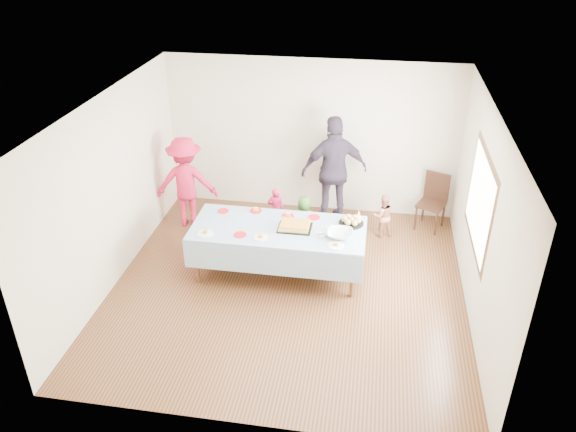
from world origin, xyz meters
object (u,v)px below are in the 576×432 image
party_table (278,231)px  birthday_cake (295,226)px  dining_chair (434,198)px  adult_left (186,182)px

party_table → birthday_cake: bearing=4.4°
birthday_cake → party_table: bearing=-175.6°
party_table → dining_chair: 2.95m
party_table → birthday_cake: 0.26m
birthday_cake → dining_chair: dining_chair is taller
party_table → adult_left: size_ratio=1.59×
party_table → dining_chair: size_ratio=2.60×
dining_chair → birthday_cake: bearing=-116.6°
birthday_cake → adult_left: adult_left is taller
birthday_cake → dining_chair: size_ratio=0.50×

